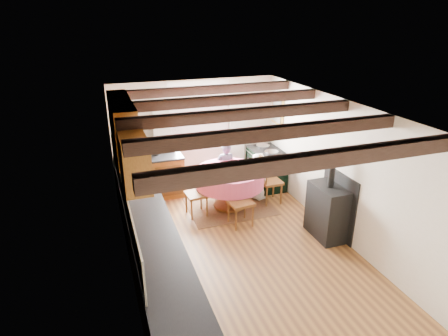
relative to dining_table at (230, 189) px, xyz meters
name	(u,v)px	position (x,y,z in m)	size (l,w,h in m)	color
floor	(239,248)	(-0.34, -1.44, -0.41)	(3.60, 5.50, 0.00)	olive
ceiling	(242,108)	(-0.34, -1.44, 1.99)	(3.60, 5.50, 0.00)	white
wall_back	(195,134)	(-0.34, 1.31, 0.79)	(3.60, 0.00, 2.40)	silver
wall_front	(347,297)	(-0.34, -4.19, 0.79)	(3.60, 0.00, 2.40)	silver
wall_left	(124,200)	(-2.14, -1.44, 0.79)	(0.00, 5.50, 2.40)	silver
wall_right	(338,169)	(1.46, -1.44, 0.79)	(0.00, 5.50, 2.40)	silver
beam_a	(315,160)	(-0.34, -3.44, 1.90)	(3.60, 0.16, 0.16)	#36231B
beam_b	(272,133)	(-0.34, -2.44, 1.90)	(3.60, 0.16, 0.16)	#36231B
beam_c	(242,114)	(-0.34, -1.44, 1.90)	(3.60, 0.16, 0.16)	#36231B
beam_d	(220,101)	(-0.34, -0.44, 1.90)	(3.60, 0.16, 0.16)	#36231B
beam_e	(204,90)	(-0.34, 0.56, 1.90)	(3.60, 0.16, 0.16)	#36231B
splash_left	(123,191)	(-2.12, -1.14, 0.79)	(0.02, 4.50, 0.55)	beige
splash_back	(150,139)	(-1.34, 1.29, 0.79)	(1.40, 0.02, 0.55)	beige
base_cabinet_left	(149,242)	(-1.84, -1.44, 0.03)	(0.60, 5.30, 0.88)	#8F5C1C
base_cabinet_back	(152,177)	(-1.39, 1.01, 0.03)	(1.30, 0.60, 0.88)	#8F5C1C
worktop_left	(148,215)	(-1.82, -1.44, 0.49)	(0.64, 5.30, 0.04)	black
worktop_back	(151,157)	(-1.39, 0.99, 0.49)	(1.30, 0.64, 0.04)	black
wall_cabinet_glass	(123,127)	(-1.97, -0.24, 1.54)	(0.34, 1.80, 0.90)	#8F5C1C
wall_cabinet_solid	(134,160)	(-1.97, -1.74, 1.49)	(0.34, 0.90, 0.70)	#8F5C1C
window_frame	(199,117)	(-0.24, 1.30, 1.19)	(1.34, 0.03, 1.54)	white
window_pane	(199,117)	(-0.24, 1.30, 1.19)	(1.20, 0.01, 1.40)	white
curtain_left	(162,144)	(-1.09, 1.21, 0.69)	(0.35, 0.10, 2.10)	silver
curtain_right	(237,136)	(0.61, 1.21, 0.69)	(0.35, 0.10, 2.10)	silver
curtain_rod	(200,90)	(-0.24, 1.21, 1.79)	(0.03, 0.03, 2.00)	black
wall_picture	(278,111)	(1.43, 0.86, 1.29)	(0.04, 0.50, 0.60)	gold
wall_plate	(240,109)	(0.71, 1.28, 1.29)	(0.30, 0.30, 0.02)	silver
rug	(230,206)	(0.00, 0.00, -0.41)	(1.68, 1.31, 0.01)	#462521
dining_table	(230,189)	(0.00, 0.00, 0.00)	(1.37, 1.37, 0.82)	#D2385E
chair_near	(241,201)	(-0.05, -0.73, 0.08)	(0.43, 0.45, 0.99)	brown
chair_left	(196,193)	(-0.72, -0.09, 0.07)	(0.41, 0.43, 0.96)	brown
chair_right	(271,180)	(0.88, -0.06, 0.10)	(0.44, 0.46, 1.02)	brown
aga_range	(266,168)	(1.13, 0.69, 0.03)	(0.63, 0.97, 0.89)	black
cast_iron_stove	(329,198)	(1.24, -1.58, 0.34)	(0.45, 0.75, 1.50)	black
child_far	(225,169)	(0.11, 0.58, 0.18)	(0.43, 0.28, 1.18)	#3B384B
child_right	(258,177)	(0.69, 0.17, 0.10)	(0.50, 0.32, 1.02)	silver
bowl_a	(230,167)	(0.03, 0.08, 0.44)	(0.20, 0.20, 0.05)	silver
bowl_b	(228,168)	(-0.03, 0.04, 0.44)	(0.18, 0.18, 0.06)	silver
cup	(233,169)	(0.04, -0.07, 0.45)	(0.09, 0.09, 0.08)	silver
canister_tall	(135,153)	(-1.70, 0.99, 0.62)	(0.13, 0.13, 0.22)	#262628
canister_wide	(156,149)	(-1.24, 1.12, 0.61)	(0.19, 0.19, 0.21)	#262628
canister_slim	(156,148)	(-1.26, 1.03, 0.66)	(0.11, 0.11, 0.31)	#262628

